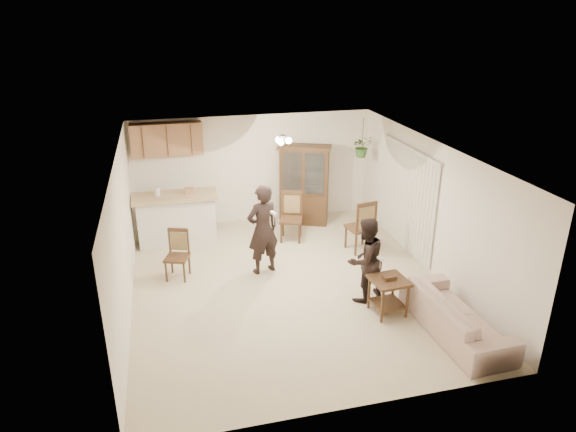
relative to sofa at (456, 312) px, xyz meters
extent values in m
plane|color=beige|center=(-2.15, 2.08, -0.37)|extent=(6.50, 6.50, 0.00)
cube|color=silver|center=(-2.15, 2.08, 2.13)|extent=(5.50, 6.50, 0.02)
cube|color=white|center=(-2.15, 5.33, 0.88)|extent=(5.50, 0.02, 2.50)
cube|color=white|center=(-2.15, -1.17, 0.88)|extent=(5.50, 0.02, 2.50)
cube|color=white|center=(-4.90, 2.08, 0.88)|extent=(0.02, 6.50, 2.50)
cube|color=white|center=(0.60, 2.08, 0.88)|extent=(0.02, 6.50, 2.50)
cube|color=silver|center=(-4.00, 4.43, 0.13)|extent=(1.60, 0.55, 1.00)
cube|color=tan|center=(-4.00, 4.43, 0.68)|extent=(1.75, 0.70, 0.08)
cube|color=brown|center=(-4.05, 5.15, 1.73)|extent=(1.50, 0.34, 0.70)
imported|color=#2E5220|center=(0.15, 4.48, 1.48)|extent=(0.43, 0.37, 0.48)
cylinder|color=black|center=(0.15, 4.48, 1.81)|extent=(0.01, 0.01, 0.65)
imported|color=beige|center=(0.00, 0.00, 0.00)|extent=(0.79, 1.90, 0.73)
imported|color=black|center=(-2.48, 2.68, 0.53)|extent=(0.75, 0.61, 1.80)
imported|color=black|center=(-1.00, 1.28, 0.31)|extent=(0.80, 0.71, 1.35)
cube|color=#312112|center=(-1.07, 4.86, 0.00)|extent=(1.17, 0.83, 0.72)
cube|color=#312112|center=(-1.07, 4.86, 0.90)|extent=(1.15, 0.78, 1.09)
cube|color=silver|center=(-1.07, 4.86, 0.90)|extent=(0.87, 0.39, 0.95)
cube|color=#312112|center=(-1.07, 4.86, 1.46)|extent=(1.26, 0.88, 0.05)
cube|color=#312112|center=(-0.79, 0.77, 0.24)|extent=(0.62, 0.62, 0.05)
cube|color=#312112|center=(-0.79, 0.77, -0.20)|extent=(0.52, 0.52, 0.03)
cube|color=#312112|center=(-0.79, 0.77, 0.29)|extent=(0.22, 0.15, 0.07)
cube|color=#312112|center=(-4.08, 2.82, 0.05)|extent=(0.53, 0.53, 0.04)
cube|color=#9E814F|center=(-4.08, 2.82, 0.30)|extent=(0.30, 0.14, 0.36)
cube|color=#312112|center=(-4.08, 2.82, 0.53)|extent=(0.37, 0.16, 0.07)
cube|color=#312112|center=(-1.61, 3.97, 0.10)|extent=(0.60, 0.60, 0.05)
cube|color=#9E814F|center=(-1.61, 3.97, 0.39)|extent=(0.34, 0.15, 0.41)
cube|color=#312112|center=(-1.61, 3.97, 0.65)|extent=(0.42, 0.18, 0.08)
cube|color=#312112|center=(-0.36, 3.13, 0.13)|extent=(0.57, 0.57, 0.05)
cube|color=#9E814F|center=(-0.36, 3.13, 0.44)|extent=(0.37, 0.10, 0.43)
cube|color=#312112|center=(-0.36, 3.13, 0.72)|extent=(0.46, 0.12, 0.09)
cube|color=white|center=(-2.36, 2.29, 0.97)|extent=(0.09, 0.16, 0.05)
cube|color=white|center=(-0.88, 0.95, 0.55)|extent=(0.08, 0.14, 0.04)
camera|label=1|loc=(-4.14, -5.92, 4.31)|focal=32.00mm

